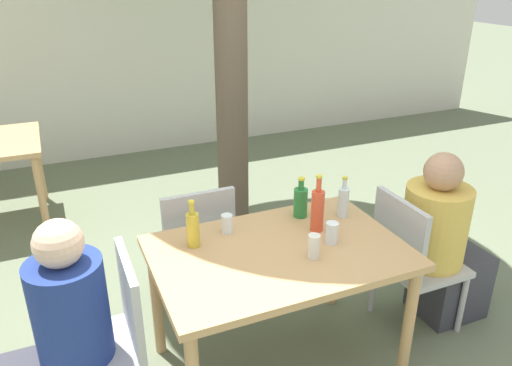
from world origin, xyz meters
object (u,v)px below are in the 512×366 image
at_px(patio_chair_0, 110,336).
at_px(drinking_glass_0, 227,224).
at_px(patio_chair_2, 196,243).
at_px(drinking_glass_2, 314,246).
at_px(person_seated_0, 56,349).
at_px(green_bottle_2, 301,202).
at_px(water_bottle_3, 343,201).
at_px(patio_chair_1, 411,256).
at_px(soda_bottle_1, 318,209).
at_px(person_seated_1, 442,247).
at_px(dining_table_front, 279,265).
at_px(oil_cruet_0, 193,229).
at_px(drinking_glass_1, 332,233).

xyz_separation_m(patio_chair_0, drinking_glass_0, (0.69, 0.27, 0.31)).
height_order(patio_chair_2, drinking_glass_2, patio_chair_2).
relative_size(person_seated_0, green_bottle_2, 4.73).
bearing_deg(patio_chair_2, water_bottle_3, 147.73).
bearing_deg(patio_chair_1, soda_bottle_1, 79.92).
xyz_separation_m(water_bottle_3, drinking_glass_2, (-0.37, -0.32, -0.03)).
bearing_deg(person_seated_1, green_bottle_2, 71.10).
height_order(dining_table_front, person_seated_0, person_seated_0).
xyz_separation_m(patio_chair_0, patio_chair_2, (0.62, 0.66, 0.00)).
distance_m(person_seated_1, soda_bottle_1, 0.92).
bearing_deg(patio_chair_1, drinking_glass_0, 75.45).
bearing_deg(person_seated_0, drinking_glass_2, 83.77).
xyz_separation_m(soda_bottle_1, green_bottle_2, (-0.01, 0.18, -0.03)).
relative_size(soda_bottle_1, water_bottle_3, 1.31).
bearing_deg(oil_cruet_0, patio_chair_1, -9.46).
bearing_deg(patio_chair_1, oil_cruet_0, 80.54).
height_order(patio_chair_2, drinking_glass_1, patio_chair_2).
bearing_deg(person_seated_1, oil_cruet_0, 81.99).
xyz_separation_m(patio_chair_0, oil_cruet_0, (0.48, 0.21, 0.36)).
height_order(person_seated_0, person_seated_1, person_seated_0).
relative_size(person_seated_0, drinking_glass_1, 9.71).
bearing_deg(patio_chair_1, person_seated_0, 90.00).
height_order(patio_chair_2, person_seated_1, person_seated_1).
bearing_deg(patio_chair_2, dining_table_front, 111.29).
height_order(patio_chair_0, drinking_glass_0, patio_chair_0).
bearing_deg(drinking_glass_2, water_bottle_3, 40.94).
relative_size(person_seated_0, oil_cruet_0, 4.41).
relative_size(green_bottle_2, drinking_glass_1, 2.05).
distance_m(patio_chair_0, drinking_glass_0, 0.81).
relative_size(oil_cruet_0, green_bottle_2, 1.07).
bearing_deg(water_bottle_3, patio_chair_2, 147.73).
height_order(patio_chair_2, green_bottle_2, green_bottle_2).
bearing_deg(green_bottle_2, drinking_glass_2, -109.38).
height_order(patio_chair_1, patio_chair_2, same).
bearing_deg(drinking_glass_2, drinking_glass_1, 29.50).
bearing_deg(patio_chair_0, drinking_glass_0, 111.59).
height_order(green_bottle_2, water_bottle_3, water_bottle_3).
bearing_deg(water_bottle_3, patio_chair_1, -25.98).
bearing_deg(patio_chair_0, patio_chair_2, 136.88).
relative_size(dining_table_front, green_bottle_2, 5.34).
relative_size(patio_chair_0, drinking_glass_2, 7.00).
distance_m(soda_bottle_1, green_bottle_2, 0.18).
distance_m(patio_chair_2, green_bottle_2, 0.73).
distance_m(patio_chair_0, patio_chair_1, 1.75).
xyz_separation_m(patio_chair_0, patio_chair_1, (1.75, 0.00, 0.00)).
bearing_deg(water_bottle_3, drinking_glass_2, -139.06).
bearing_deg(patio_chair_1, green_bottle_2, 64.60).
bearing_deg(person_seated_0, person_seated_1, 90.00).
bearing_deg(patio_chair_0, water_bottle_3, 97.74).
bearing_deg(oil_cruet_0, person_seated_1, -8.01).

